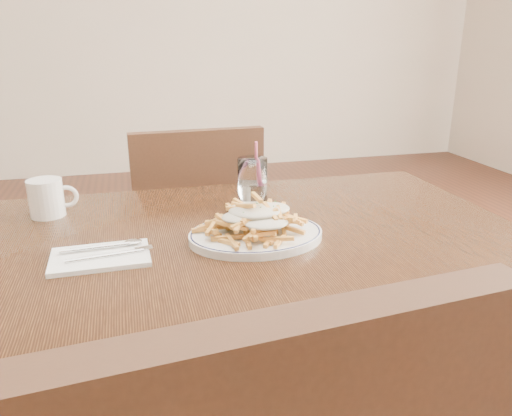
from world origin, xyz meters
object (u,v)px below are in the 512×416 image
object	(u,v)px
chair_far	(196,236)
loaded_fries	(256,216)
table	(253,269)
fries_plate	(256,235)
water_glass	(253,185)
coffee_mug	(47,198)

from	to	relation	value
chair_far	loaded_fries	xyz separation A→B (m)	(0.04, -0.65, 0.30)
table	fries_plate	distance (m)	0.09
table	water_glass	size ratio (longest dim) A/B	7.36
chair_far	water_glass	distance (m)	0.53
coffee_mug	fries_plate	bearing A→B (deg)	-31.13
loaded_fries	water_glass	bearing A→B (deg)	77.56
table	chair_far	bearing A→B (deg)	93.78
fries_plate	loaded_fries	size ratio (longest dim) A/B	1.20
table	coffee_mug	world-z (taller)	coffee_mug
chair_far	fries_plate	distance (m)	0.70
fries_plate	loaded_fries	xyz separation A→B (m)	(0.00, -0.00, 0.04)
chair_far	fries_plate	size ratio (longest dim) A/B	2.88
table	chair_far	world-z (taller)	chair_far
table	loaded_fries	distance (m)	0.13
loaded_fries	water_glass	world-z (taller)	water_glass
chair_far	fries_plate	world-z (taller)	chair_far
chair_far	loaded_fries	distance (m)	0.71
table	loaded_fries	world-z (taller)	loaded_fries
fries_plate	loaded_fries	distance (m)	0.04
loaded_fries	fries_plate	bearing A→B (deg)	151.11
table	water_glass	xyz separation A→B (m)	(0.05, 0.20, 0.13)
fries_plate	chair_far	bearing A→B (deg)	93.91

